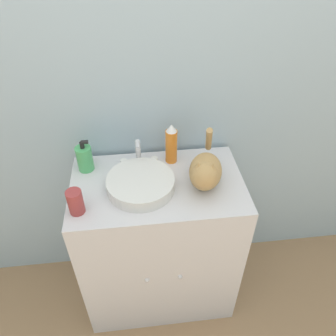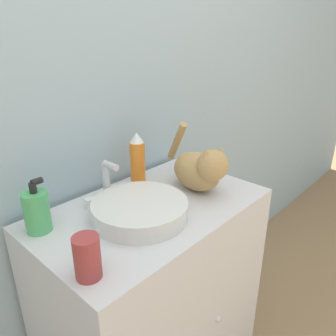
{
  "view_description": "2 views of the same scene",
  "coord_description": "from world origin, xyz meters",
  "px_view_note": "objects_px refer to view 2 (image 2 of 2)",
  "views": [
    {
      "loc": [
        -0.08,
        -0.84,
        1.84
      ],
      "look_at": [
        0.05,
        0.22,
        0.95
      ],
      "focal_mm": 35.0,
      "sensor_mm": 36.0,
      "label": 1
    },
    {
      "loc": [
        -0.66,
        -0.45,
        1.39
      ],
      "look_at": [
        0.05,
        0.21,
        0.99
      ],
      "focal_mm": 35.0,
      "sensor_mm": 36.0,
      "label": 2
    }
  ],
  "objects_px": {
    "cat": "(200,169)",
    "cup": "(87,257)",
    "soap_bottle": "(37,211)",
    "spray_bottle": "(137,160)"
  },
  "relations": [
    {
      "from": "cat",
      "to": "cup",
      "type": "xyz_separation_m",
      "value": [
        -0.54,
        -0.09,
        -0.03
      ]
    },
    {
      "from": "cat",
      "to": "spray_bottle",
      "type": "relative_size",
      "value": 1.65
    },
    {
      "from": "soap_bottle",
      "to": "cup",
      "type": "distance_m",
      "value": 0.27
    },
    {
      "from": "spray_bottle",
      "to": "soap_bottle",
      "type": "bearing_deg",
      "value": -177.83
    },
    {
      "from": "soap_bottle",
      "to": "spray_bottle",
      "type": "xyz_separation_m",
      "value": [
        0.4,
        0.02,
        0.04
      ]
    },
    {
      "from": "soap_bottle",
      "to": "spray_bottle",
      "type": "relative_size",
      "value": 0.78
    },
    {
      "from": "soap_bottle",
      "to": "spray_bottle",
      "type": "height_order",
      "value": "spray_bottle"
    },
    {
      "from": "soap_bottle",
      "to": "spray_bottle",
      "type": "distance_m",
      "value": 0.4
    },
    {
      "from": "cat",
      "to": "spray_bottle",
      "type": "height_order",
      "value": "cat"
    },
    {
      "from": "cat",
      "to": "cup",
      "type": "height_order",
      "value": "cat"
    }
  ]
}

